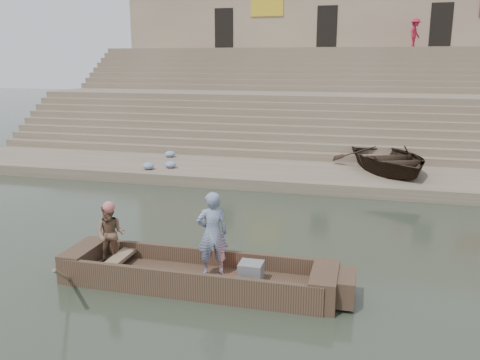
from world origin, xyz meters
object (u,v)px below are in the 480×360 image
at_px(rowing_man, 110,234).
at_px(beached_rowboat, 388,158).
at_px(standing_man, 212,234).
at_px(main_rowboat, 197,281).
at_px(television, 251,272).
at_px(pedestrian, 415,33).

height_order(rowing_man, beached_rowboat, rowing_man).
bearing_deg(beached_rowboat, standing_man, -131.45).
xyz_separation_m(main_rowboat, beached_rowboat, (3.99, 10.32, 0.78)).
distance_m(main_rowboat, rowing_man, 2.13).
relative_size(television, beached_rowboat, 0.10).
bearing_deg(beached_rowboat, rowing_man, -141.81).
xyz_separation_m(television, beached_rowboat, (2.88, 10.32, 0.47)).
bearing_deg(television, rowing_man, 177.13).
bearing_deg(television, standing_man, 168.45).
relative_size(main_rowboat, television, 10.87).
bearing_deg(pedestrian, main_rowboat, -168.20).
distance_m(standing_man, beached_rowboat, 10.81).
height_order(standing_man, rowing_man, standing_man).
relative_size(standing_man, television, 3.77).
height_order(rowing_man, television, rowing_man).
relative_size(standing_man, pedestrian, 1.01).
xyz_separation_m(main_rowboat, television, (1.11, -0.00, 0.31)).
xyz_separation_m(standing_man, beached_rowboat, (3.70, 10.15, -0.20)).
bearing_deg(main_rowboat, standing_man, 30.93).
distance_m(television, beached_rowboat, 10.72).
height_order(standing_man, beached_rowboat, standing_man).
xyz_separation_m(beached_rowboat, pedestrian, (1.63, 14.06, 5.17)).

